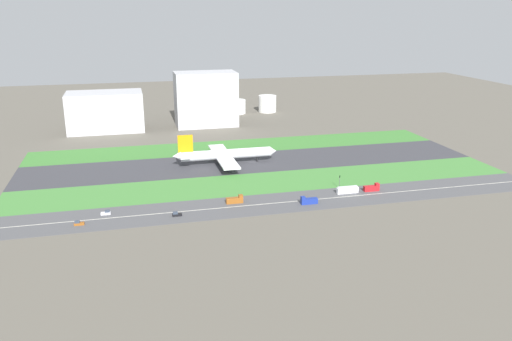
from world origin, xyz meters
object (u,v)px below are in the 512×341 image
at_px(car_1, 79,223).
at_px(traffic_light, 340,181).
at_px(truck_0, 235,200).
at_px(airliner, 224,154).
at_px(car_0, 177,214).
at_px(fuel_tank_west, 196,107).
at_px(fuel_tank_east, 267,104).
at_px(truck_1, 372,188).
at_px(car_2, 106,213).
at_px(terminal_building, 105,112).
at_px(hangar_building, 206,99).
at_px(fuel_tank_centre, 236,107).
at_px(bus_0, 347,190).
at_px(truck_2, 309,201).

bearing_deg(car_1, traffic_light, -172.22).
bearing_deg(truck_0, airliner, 83.85).
xyz_separation_m(car_0, fuel_tank_west, (41.98, 237.00, 6.17)).
relative_size(traffic_light, fuel_tank_east, 0.44).
distance_m(airliner, truck_1, 95.10).
relative_size(truck_1, fuel_tank_east, 0.51).
bearing_deg(car_1, car_0, -180.00).
height_order(car_2, fuel_tank_east, fuel_tank_east).
distance_m(traffic_light, fuel_tank_east, 219.95).
relative_size(car_0, traffic_light, 0.61).
bearing_deg(traffic_light, truck_1, -28.16).
height_order(car_0, fuel_tank_east, fuel_tank_east).
distance_m(traffic_light, terminal_building, 213.75).
bearing_deg(fuel_tank_east, terminal_building, -162.62).
distance_m(hangar_building, fuel_tank_centre, 59.03).
bearing_deg(traffic_light, fuel_tank_west, 101.99).
relative_size(traffic_light, hangar_building, 0.15).
xyz_separation_m(truck_1, traffic_light, (-14.94, 7.99, 2.62)).
distance_m(car_1, hangar_building, 212.01).
bearing_deg(airliner, truck_1, -45.71).
bearing_deg(car_2, fuel_tank_centre, 63.98).
bearing_deg(terminal_building, hangar_building, 0.00).
height_order(car_0, fuel_tank_west, fuel_tank_west).
relative_size(truck_0, car_0, 1.91).
height_order(car_2, truck_1, truck_1).
height_order(traffic_light, fuel_tank_east, fuel_tank_east).
relative_size(traffic_light, fuel_tank_centre, 0.42).
bearing_deg(traffic_light, car_2, -176.20).
bearing_deg(airliner, fuel_tank_east, 65.80).
height_order(truck_0, hangar_building, hangar_building).
bearing_deg(hangar_building, fuel_tank_centre, 52.21).
relative_size(car_2, bus_0, 0.38).
bearing_deg(truck_1, traffic_light, 151.84).
bearing_deg(terminal_building, car_0, -79.62).
height_order(airliner, car_1, airliner).
height_order(traffic_light, fuel_tank_west, fuel_tank_west).
distance_m(truck_2, traffic_light, 29.97).
distance_m(truck_0, bus_0, 59.79).
distance_m(car_1, bus_0, 133.19).
bearing_deg(car_0, truck_2, 180.00).
bearing_deg(traffic_light, hangar_building, 104.28).
relative_size(car_2, fuel_tank_east, 0.27).
bearing_deg(car_0, bus_0, -173.63).
distance_m(traffic_light, hangar_building, 180.41).
relative_size(airliner, car_1, 14.77).
bearing_deg(hangar_building, terminal_building, 180.00).
relative_size(terminal_building, hangar_building, 1.17).
bearing_deg(truck_1, truck_0, 180.00).
relative_size(car_2, terminal_building, 0.08).
height_order(car_2, terminal_building, terminal_building).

